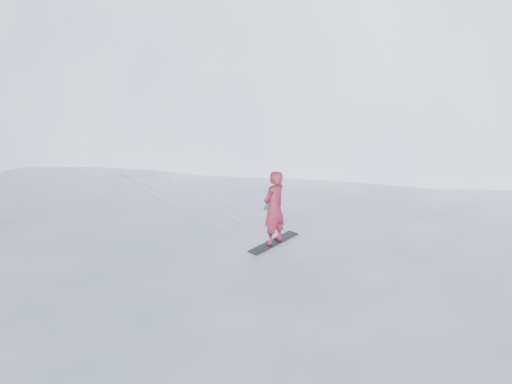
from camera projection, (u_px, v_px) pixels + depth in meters
ground at (277, 333)px, 15.34m from camera, size 400.00×400.00×0.00m
near_ridge at (258, 275)px, 18.25m from camera, size 36.00×28.00×4.80m
summit_peak at (353, 91)px, 46.33m from camera, size 60.00×56.00×56.00m
peak_shoulder at (258, 124)px, 36.18m from camera, size 28.00×24.00×18.00m
wind_bumps at (225, 300)px, 16.85m from camera, size 16.00×14.40×1.00m
snowboard at (274, 243)px, 15.01m from camera, size 1.70×0.86×0.03m
snowboarder at (274, 208)px, 14.65m from camera, size 0.84×0.69×1.97m
board_tracks at (180, 197)px, 18.04m from camera, size 2.98×5.96×0.04m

